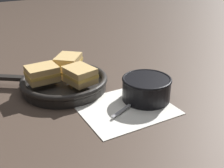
{
  "coord_description": "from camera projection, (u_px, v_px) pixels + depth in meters",
  "views": [
    {
      "loc": [
        -0.37,
        -0.62,
        0.4
      ],
      "look_at": [
        0.02,
        0.04,
        0.04
      ],
      "focal_mm": 45.0,
      "sensor_mm": 36.0,
      "label": 1
    }
  ],
  "objects": [
    {
      "name": "napkin",
      "position": [
        125.0,
        107.0,
        0.78
      ],
      "size": [
        0.26,
        0.22,
        0.0
      ],
      "color": "white",
      "rests_on": "ground_plane"
    },
    {
      "name": "spoon",
      "position": [
        138.0,
        100.0,
        0.81
      ],
      "size": [
        0.16,
        0.08,
        0.01
      ],
      "rotation": [
        0.0,
        0.0,
        0.4
      ],
      "color": "#9E9EA3",
      "rests_on": "napkin"
    },
    {
      "name": "sandwich_near_right",
      "position": [
        80.0,
        75.0,
        0.83
      ],
      "size": [
        0.09,
        0.1,
        0.05
      ],
      "rotation": [
        0.0,
        0.0,
        6.48
      ],
      "color": "#DBB26B",
      "rests_on": "skillet"
    },
    {
      "name": "sandwich_near_left",
      "position": [
        42.0,
        73.0,
        0.84
      ],
      "size": [
        0.09,
        0.07,
        0.05
      ],
      "rotation": [
        0.0,
        0.0,
        4.73
      ],
      "color": "#DBB26B",
      "rests_on": "skillet"
    },
    {
      "name": "soup_bowl",
      "position": [
        146.0,
        87.0,
        0.81
      ],
      "size": [
        0.14,
        0.14,
        0.07
      ],
      "color": "black",
      "rests_on": "ground_plane"
    },
    {
      "name": "ground_plane",
      "position": [
        113.0,
        101.0,
        0.82
      ],
      "size": [
        4.0,
        4.0,
        0.0
      ],
      "primitive_type": "plane",
      "color": "#47382D"
    },
    {
      "name": "skillet",
      "position": [
        64.0,
        83.0,
        0.88
      ],
      "size": [
        0.34,
        0.29,
        0.04
      ],
      "color": "black",
      "rests_on": "ground_plane"
    },
    {
      "name": "sandwich_far_left",
      "position": [
        68.0,
        62.0,
        0.92
      ],
      "size": [
        0.12,
        0.12,
        0.05
      ],
      "rotation": [
        0.0,
        0.0,
        8.7
      ],
      "color": "#DBB26B",
      "rests_on": "skillet"
    }
  ]
}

